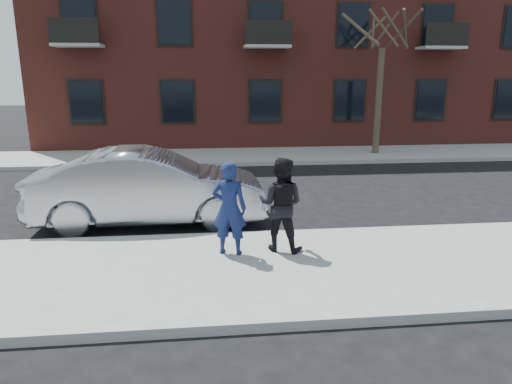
{
  "coord_description": "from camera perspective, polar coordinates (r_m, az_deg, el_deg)",
  "views": [
    {
      "loc": [
        -2.49,
        -7.23,
        3.22
      ],
      "look_at": [
        -1.66,
        0.4,
        1.28
      ],
      "focal_mm": 32.0,
      "sensor_mm": 36.0,
      "label": 1
    }
  ],
  "objects": [
    {
      "name": "far_curb",
      "position": [
        17.15,
        2.28,
        3.59
      ],
      "size": [
        50.0,
        0.1,
        0.15
      ],
      "primitive_type": "cube",
      "color": "#999691",
      "rests_on": "ground"
    },
    {
      "name": "man_hoodie",
      "position": [
        8.01,
        -3.36,
        -2.04
      ],
      "size": [
        0.69,
        0.57,
        1.68
      ],
      "rotation": [
        0.0,
        0.0,
        2.89
      ],
      "color": "navy",
      "rests_on": "near_sidewalk"
    },
    {
      "name": "apartment_building",
      "position": [
        25.79,
        4.17,
        20.67
      ],
      "size": [
        24.3,
        10.3,
        12.3
      ],
      "color": "maroon",
      "rests_on": "ground"
    },
    {
      "name": "near_curb",
      "position": [
        9.65,
        9.16,
        -5.05
      ],
      "size": [
        50.0,
        0.1,
        0.15
      ],
      "primitive_type": "cube",
      "color": "#999691",
      "rests_on": "ground"
    },
    {
      "name": "man_peacoat",
      "position": [
        8.19,
        3.13,
        -1.57
      ],
      "size": [
        1.02,
        0.92,
        1.71
      ],
      "rotation": [
        0.0,
        0.0,
        2.73
      ],
      "color": "black",
      "rests_on": "near_sidewalk"
    },
    {
      "name": "street_tree",
      "position": [
        19.66,
        15.71,
        20.4
      ],
      "size": [
        3.6,
        3.6,
        6.8
      ],
      "color": "#3D3224",
      "rests_on": "far_sidewalk"
    },
    {
      "name": "near_sidewalk",
      "position": [
        8.05,
        12.53,
        -9.2
      ],
      "size": [
        50.0,
        3.5,
        0.15
      ],
      "primitive_type": "cube",
      "color": "gray",
      "rests_on": "ground"
    },
    {
      "name": "silver_sedan",
      "position": [
        10.42,
        -13.06,
        0.58
      ],
      "size": [
        5.13,
        1.86,
        1.68
      ],
      "primitive_type": "imported",
      "rotation": [
        0.0,
        0.0,
        1.59
      ],
      "color": "#999BA3",
      "rests_on": "ground"
    },
    {
      "name": "far_sidewalk",
      "position": [
        18.91,
        1.49,
        4.58
      ],
      "size": [
        50.0,
        3.5,
        0.15
      ],
      "primitive_type": "cube",
      "color": "gray",
      "rests_on": "ground"
    },
    {
      "name": "ground",
      "position": [
        8.3,
        11.95,
        -9.01
      ],
      "size": [
        100.0,
        100.0,
        0.0
      ],
      "primitive_type": "plane",
      "color": "black",
      "rests_on": "ground"
    }
  ]
}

